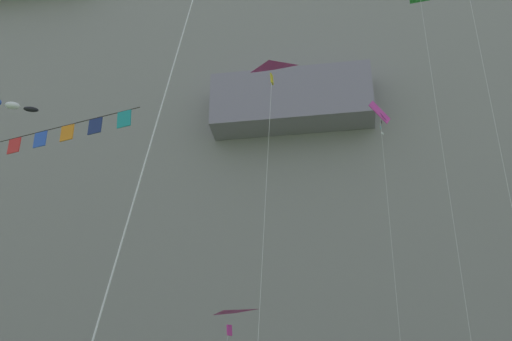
# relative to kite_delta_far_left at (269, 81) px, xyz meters

# --- Properties ---
(cliff_face) EXTENTS (180.00, 22.70, 84.04)m
(cliff_face) POSITION_rel_kite_delta_far_left_xyz_m (-1.03, 33.02, 26.78)
(cliff_face) COLOR gray
(cliff_face) RESTS_ON ground
(kite_delta_far_left) EXTENTS (1.42, 2.66, 15.86)m
(kite_delta_far_left) POSITION_rel_kite_delta_far_left_xyz_m (0.00, 0.00, 0.00)
(kite_delta_far_left) COLOR #CC3399
(kite_delta_far_left) RESTS_ON ground
(kite_delta_upper_mid) EXTENTS (1.90, 4.37, 8.72)m
(kite_delta_upper_mid) POSITION_rel_kite_delta_far_left_xyz_m (-2.91, 7.22, -6.74)
(kite_delta_upper_mid) COLOR #CC3399
(kite_delta_upper_mid) RESTS_ON ground
(kite_diamond_front_field) EXTENTS (1.08, 2.64, 19.67)m
(kite_diamond_front_field) POSITION_rel_kite_delta_far_left_xyz_m (4.35, 8.28, 2.57)
(kite_diamond_front_field) COLOR #CC3399
(kite_diamond_front_field) RESTS_ON ground
(kite_banner_mid_right) EXTENTS (6.49, 4.59, 13.34)m
(kite_banner_mid_right) POSITION_rel_kite_delta_far_left_xyz_m (-7.30, -1.10, -2.52)
(kite_banner_mid_right) COLOR black
(kite_banner_mid_right) RESTS_ON ground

